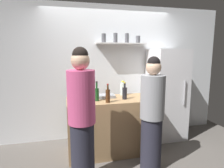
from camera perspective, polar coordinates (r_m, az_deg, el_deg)
ground_plane at (r=3.17m, az=4.37°, el=-23.05°), size 5.28×5.28×0.00m
back_wall_assembly at (r=3.90m, az=-1.11°, el=3.53°), size 4.80×0.32×2.60m
refrigerator at (r=3.99m, az=15.71°, el=-2.86°), size 0.65×0.67×1.76m
counter at (r=3.38m, az=0.00°, el=-12.04°), size 1.49×0.66×0.93m
baking_pan at (r=3.33m, az=-2.26°, el=-3.55°), size 0.34×0.24×0.05m
utensil_holder at (r=3.26m, az=9.18°, el=-3.29°), size 0.09×0.09×0.22m
wine_bottle_green_glass at (r=3.09m, az=-4.51°, el=-2.91°), size 0.07×0.07×0.31m
wine_bottle_amber_glass at (r=2.98m, az=-1.24°, el=-3.39°), size 0.07×0.07×0.29m
wine_bottle_pale_glass at (r=3.04m, az=-8.86°, el=-2.93°), size 0.08×0.08×0.34m
wine_bottle_dark_glass at (r=3.20m, az=3.75°, el=-2.59°), size 0.08×0.08×0.28m
water_bottle_plastic at (r=3.51m, az=3.18°, el=-1.40°), size 0.09×0.09×0.26m
person_grey_hoodie at (r=2.83m, az=11.67°, el=-9.06°), size 0.34×0.34×1.64m
person_pink_top at (r=2.47m, az=-8.87°, el=-10.10°), size 0.34×0.34×1.76m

